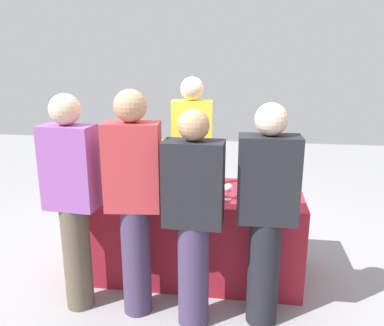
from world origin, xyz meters
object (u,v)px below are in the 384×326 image
wine_glass_2 (228,188)px  server_pouring (192,155)px  wine_bottle_2 (177,171)px  wine_bottle_3 (217,172)px  wine_glass_0 (179,182)px  wine_glass_1 (203,187)px  ice_bucket (112,178)px  wine_bottle_1 (142,173)px  guest_2 (193,215)px  guest_3 (266,211)px  guest_0 (72,197)px  wine_bottle_0 (126,171)px  guest_1 (134,197)px

wine_glass_2 → server_pouring: 0.94m
wine_bottle_2 → wine_bottle_3: (0.37, 0.05, -0.00)m
server_pouring → wine_glass_0: bearing=84.4°
wine_glass_1 → server_pouring: bearing=104.4°
wine_bottle_2 → server_pouring: (0.07, 0.49, 0.04)m
ice_bucket → wine_bottle_3: bearing=12.7°
wine_bottle_2 → wine_bottle_1: bearing=-167.6°
wine_bottle_3 → guest_2: 0.93m
wine_glass_1 → wine_glass_2: 0.21m
wine_bottle_2 → guest_3: bearing=-44.7°
wine_glass_0 → wine_glass_1: bearing=-29.1°
ice_bucket → guest_3: bearing=-24.5°
wine_glass_0 → guest_0: guest_0 is taller
wine_bottle_3 → server_pouring: bearing=123.8°
server_pouring → wine_bottle_1: bearing=50.5°
wine_glass_0 → guest_3: size_ratio=0.08×
wine_bottle_1 → wine_bottle_3: size_ratio=0.96×
wine_bottle_2 → ice_bucket: size_ratio=1.71×
ice_bucket → guest_0: (-0.08, -0.64, 0.05)m
wine_bottle_3 → server_pouring: server_pouring is taller
wine_bottle_1 → ice_bucket: wine_bottle_1 is taller
wine_glass_2 → ice_bucket: ice_bucket is taller
wine_bottle_0 → guest_0: size_ratio=0.19×
wine_bottle_0 → guest_2: size_ratio=0.20×
wine_glass_0 → server_pouring: (0.01, 0.72, 0.06)m
wine_glass_0 → wine_glass_2: (0.43, -0.12, 0.00)m
wine_bottle_2 → guest_3: 1.11m
server_pouring → guest_0: bearing=55.9°
wine_bottle_1 → guest_0: size_ratio=0.19×
wine_glass_2 → ice_bucket: 1.08m
wine_bottle_3 → wine_glass_0: size_ratio=2.38×
ice_bucket → guest_3: size_ratio=0.12×
wine_bottle_1 → wine_glass_1: bearing=-24.7°
wine_bottle_0 → guest_3: size_ratio=0.19×
wine_bottle_0 → guest_1: (0.30, -0.77, 0.03)m
wine_glass_1 → guest_2: (-0.00, -0.53, -0.03)m
wine_glass_1 → ice_bucket: 0.88m
wine_bottle_1 → wine_glass_0: (0.38, -0.15, -0.01)m
wine_bottle_2 → guest_2: 0.92m
wine_glass_2 → guest_3: size_ratio=0.09×
wine_bottle_1 → wine_bottle_3: 0.69m
wine_bottle_2 → server_pouring: size_ratio=0.19×
guest_0 → server_pouring: bearing=64.9°
wine_bottle_3 → server_pouring: (-0.30, 0.44, 0.04)m
guest_0 → guest_2: (0.93, -0.07, -0.06)m
wine_glass_1 → guest_3: 0.66m
wine_glass_0 → wine_glass_1: size_ratio=1.01×
wine_glass_2 → guest_3: bearing=-55.9°
wine_bottle_0 → wine_bottle_1: same height
wine_bottle_0 → wine_bottle_3: wine_bottle_3 is taller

